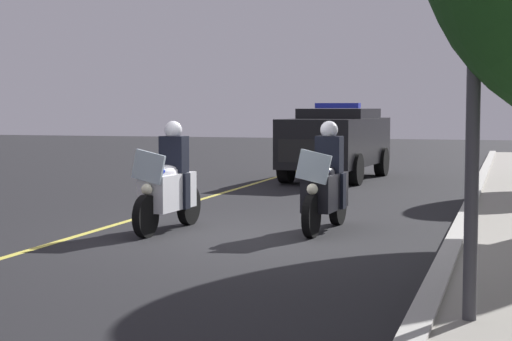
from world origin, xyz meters
TOP-DOWN VIEW (x-y plane):
  - ground_plane at (0.00, 0.00)m, footprint 80.00×80.00m
  - curb_strip at (0.00, 3.28)m, footprint 48.00×0.24m
  - lane_stripe_center at (0.00, -2.23)m, footprint 48.00×0.12m
  - police_motorcycle_lead_left at (-0.07, -1.12)m, footprint 2.14×0.61m
  - police_motorcycle_lead_right at (-0.78, 1.23)m, footprint 2.14×0.61m
  - police_suv at (-10.22, -0.50)m, footprint 5.01×2.33m

SIDE VIEW (x-z plane):
  - ground_plane at x=0.00m, z-range 0.00..0.00m
  - lane_stripe_center at x=0.00m, z-range 0.00..0.01m
  - curb_strip at x=0.00m, z-range 0.00..0.15m
  - police_motorcycle_lead_left at x=-0.07m, z-range -0.16..1.56m
  - police_motorcycle_lead_right at x=-0.78m, z-range -0.16..1.56m
  - police_suv at x=-10.22m, z-range 0.04..2.09m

